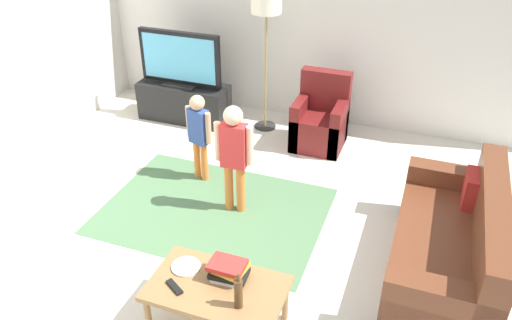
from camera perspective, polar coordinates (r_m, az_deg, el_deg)
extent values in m
plane|color=beige|center=(4.74, -2.55, -10.29)|extent=(7.80, 7.80, 0.00)
cube|color=silver|center=(6.66, 7.43, 15.35)|extent=(6.00, 0.12, 2.70)
cube|color=#4C724C|center=(5.25, -4.68, -5.57)|extent=(2.20, 1.60, 0.01)
cube|color=black|center=(6.98, -7.95, 6.41)|extent=(1.20, 0.44, 0.50)
cube|color=black|center=(7.00, -8.05, 5.13)|extent=(1.10, 0.32, 0.03)
cube|color=black|center=(6.86, -8.19, 8.35)|extent=(0.44, 0.28, 0.03)
cube|color=black|center=(6.73, -8.42, 11.13)|extent=(1.10, 0.07, 0.68)
cube|color=#59B2D8|center=(6.70, -8.57, 11.03)|extent=(1.00, 0.01, 0.58)
cube|color=brown|center=(4.67, 19.83, -9.86)|extent=(0.80, 1.80, 0.42)
cube|color=brown|center=(4.57, 24.06, -8.38)|extent=(0.20, 1.80, 0.86)
cube|color=brown|center=(4.02, 19.43, -16.05)|extent=(0.80, 0.20, 0.60)
cube|color=brown|center=(5.27, 20.47, -3.65)|extent=(0.80, 0.20, 0.60)
cube|color=#B22823|center=(4.93, 22.60, -3.03)|extent=(0.10, 0.32, 0.32)
cube|color=maroon|center=(6.31, 6.98, 3.27)|extent=(0.60, 0.60, 0.42)
cube|color=maroon|center=(6.40, 7.61, 6.03)|extent=(0.60, 0.16, 0.90)
cube|color=maroon|center=(6.32, 4.92, 4.35)|extent=(0.12, 0.60, 0.60)
cube|color=maroon|center=(6.23, 9.18, 3.62)|extent=(0.12, 0.60, 0.60)
cylinder|color=#262626|center=(6.80, 1.02, 3.79)|extent=(0.28, 0.28, 0.02)
cylinder|color=#99844C|center=(6.49, 1.08, 9.68)|extent=(0.03, 0.03, 1.50)
cylinder|color=silver|center=(6.22, 1.16, 17.24)|extent=(0.36, 0.36, 0.28)
cylinder|color=orange|center=(5.69, -6.53, 0.13)|extent=(0.07, 0.07, 0.45)
cylinder|color=orange|center=(5.62, -5.72, -0.20)|extent=(0.07, 0.07, 0.45)
cube|color=#2D478C|center=(5.45, -6.37, 3.72)|extent=(0.24, 0.17, 0.39)
sphere|color=tan|center=(5.33, -6.54, 6.32)|extent=(0.16, 0.16, 0.16)
cylinder|color=tan|center=(5.53, -7.43, 4.28)|extent=(0.06, 0.06, 0.35)
cylinder|color=tan|center=(5.36, -5.30, 3.51)|extent=(0.06, 0.06, 0.35)
cylinder|color=orange|center=(5.14, -3.01, -2.97)|extent=(0.09, 0.09, 0.52)
cylinder|color=orange|center=(5.10, -1.70, -3.19)|extent=(0.09, 0.09, 0.52)
cube|color=red|center=(4.87, -2.48, 1.61)|extent=(0.26, 0.15, 0.44)
sphere|color=beige|center=(4.72, -2.57, 4.93)|extent=(0.18, 0.18, 0.18)
cylinder|color=beige|center=(4.90, -4.24, 2.08)|extent=(0.07, 0.07, 0.40)
cylinder|color=beige|center=(4.81, -0.70, 1.58)|extent=(0.07, 0.07, 0.40)
cube|color=olive|center=(3.87, -4.35, -13.98)|extent=(1.00, 0.60, 0.04)
cylinder|color=olive|center=(4.04, -11.84, -16.63)|extent=(0.05, 0.05, 0.38)
cylinder|color=olive|center=(4.33, -8.43, -12.17)|extent=(0.05, 0.05, 0.38)
cylinder|color=olive|center=(4.07, 3.27, -15.30)|extent=(0.05, 0.05, 0.38)
cube|color=white|center=(3.91, -2.96, -12.60)|extent=(0.25, 0.23, 0.03)
cube|color=black|center=(3.88, -2.99, -12.41)|extent=(0.29, 0.20, 0.04)
cube|color=yellow|center=(3.86, -2.84, -11.85)|extent=(0.25, 0.23, 0.04)
cube|color=red|center=(3.83, -3.22, -11.53)|extent=(0.27, 0.20, 0.04)
cylinder|color=#4C3319|center=(3.63, -1.96, -14.56)|extent=(0.06, 0.06, 0.24)
cylinder|color=#4C3319|center=(3.52, -2.00, -12.85)|extent=(0.02, 0.02, 0.06)
cube|color=black|center=(3.87, -9.01, -13.71)|extent=(0.17, 0.13, 0.02)
cylinder|color=white|center=(4.02, -7.77, -11.62)|extent=(0.22, 0.22, 0.02)
cube|color=silver|center=(4.00, -7.52, -11.57)|extent=(0.12, 0.11, 0.01)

